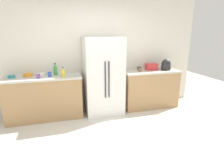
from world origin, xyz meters
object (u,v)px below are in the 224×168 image
(toaster, at_px, (151,67))
(cup_a, at_px, (140,70))
(bowl_b, at_px, (41,74))
(bottle_a, at_px, (63,73))
(cup_d, at_px, (139,68))
(cup_c, at_px, (50,74))
(bowl_c, at_px, (28,75))
(bowl_a, at_px, (11,77))
(refrigerator, at_px, (103,76))
(rice_cooker, at_px, (166,65))
(cup_b, at_px, (38,76))
(bottle_b, at_px, (55,70))

(toaster, height_order, cup_a, toaster)
(toaster, bearing_deg, bowl_b, 178.66)
(bottle_a, bearing_deg, cup_d, 9.08)
(cup_c, height_order, cup_d, cup_c)
(bowl_b, relative_size, bowl_c, 1.00)
(toaster, relative_size, bowl_a, 1.94)
(refrigerator, xyz_separation_m, toaster, (1.26, 0.10, 0.14))
(rice_cooker, xyz_separation_m, cup_b, (-3.00, -0.09, -0.08))
(cup_a, height_order, cup_b, cup_a)
(toaster, distance_m, cup_c, 2.43)
(rice_cooker, distance_m, bowl_a, 3.55)
(bottle_b, relative_size, cup_b, 3.11)
(rice_cooker, bearing_deg, bottle_a, -177.28)
(rice_cooker, bearing_deg, cup_a, -177.70)
(toaster, xyz_separation_m, cup_a, (-0.36, -0.12, -0.04))
(bottle_b, bearing_deg, rice_cooker, -2.50)
(toaster, distance_m, rice_cooker, 0.37)
(cup_a, bearing_deg, toaster, 18.49)
(cup_a, height_order, cup_c, cup_c)
(bottle_b, bearing_deg, cup_d, 1.75)
(toaster, relative_size, bottle_a, 1.33)
(refrigerator, distance_m, bottle_a, 0.91)
(cup_d, bearing_deg, cup_c, -175.19)
(bottle_a, xyz_separation_m, bowl_a, (-1.04, 0.22, -0.05))
(rice_cooker, bearing_deg, cup_d, 164.49)
(cup_a, xyz_separation_m, bowl_a, (-2.82, 0.13, -0.02))
(cup_d, bearing_deg, rice_cooker, -15.51)
(cup_a, relative_size, bowl_a, 0.60)
(bottle_a, height_order, cup_d, bottle_a)
(rice_cooker, relative_size, bottle_b, 1.03)
(bottle_a, height_order, bowl_c, bottle_a)
(bottle_a, xyz_separation_m, cup_a, (1.79, 0.09, -0.04))
(rice_cooker, xyz_separation_m, bowl_c, (-3.24, 0.17, -0.10))
(bottle_b, xyz_separation_m, bowl_c, (-0.57, 0.05, -0.08))
(refrigerator, xyz_separation_m, bowl_b, (-1.35, 0.17, 0.09))
(rice_cooker, relative_size, cup_b, 3.19)
(refrigerator, height_order, toaster, refrigerator)
(rice_cooker, relative_size, bottle_a, 1.30)
(refrigerator, distance_m, bowl_b, 1.36)
(bowl_b, bearing_deg, toaster, -1.34)
(bottle_b, bearing_deg, bowl_a, -178.73)
(toaster, height_order, cup_c, toaster)
(rice_cooker, distance_m, bowl_b, 2.97)
(bowl_b, bearing_deg, refrigerator, -6.99)
(cup_b, bearing_deg, bottle_a, -3.47)
(bowl_a, relative_size, bowl_c, 0.78)
(bowl_a, bearing_deg, cup_b, -19.07)
(toaster, bearing_deg, bottle_a, -174.37)
(bottle_a, distance_m, bowl_b, 0.54)
(cup_c, bearing_deg, bowl_c, 159.58)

